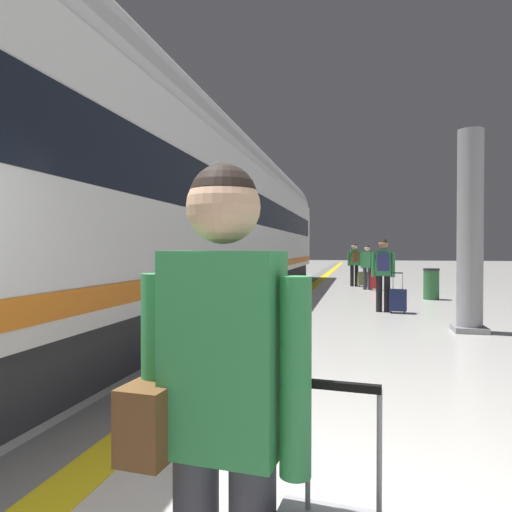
# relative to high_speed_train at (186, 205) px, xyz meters

# --- Properties ---
(safety_line_strip) EXTENTS (0.36, 80.00, 0.01)m
(safety_line_strip) POSITION_rel_high_speed_train_xyz_m (2.19, 1.26, -2.50)
(safety_line_strip) COLOR yellow
(safety_line_strip) RESTS_ON ground
(tactile_edge_band) EXTENTS (0.70, 80.00, 0.01)m
(tactile_edge_band) POSITION_rel_high_speed_train_xyz_m (1.82, 1.26, -2.50)
(tactile_edge_band) COLOR slate
(tactile_edge_band) RESTS_ON ground
(high_speed_train) EXTENTS (2.94, 29.73, 4.97)m
(high_speed_train) POSITION_rel_high_speed_train_xyz_m (0.00, 0.00, 0.00)
(high_speed_train) COLOR #38383D
(high_speed_train) RESTS_ON ground
(traveller_foreground) EXTENTS (0.56, 0.30, 1.74)m
(traveller_foreground) POSITION_rel_high_speed_train_xyz_m (3.54, -8.97, -1.50)
(traveller_foreground) COLOR #383842
(traveller_foreground) RESTS_ON ground
(passenger_near) EXTENTS (0.54, 0.34, 1.72)m
(passenger_near) POSITION_rel_high_speed_train_xyz_m (4.52, 0.96, -1.48)
(passenger_near) COLOR black
(passenger_near) RESTS_ON ground
(suitcase_near) EXTENTS (0.41, 0.29, 0.95)m
(suitcase_near) POSITION_rel_high_speed_train_xyz_m (4.85, 0.79, -2.19)
(suitcase_near) COLOR #19234C
(suitcase_near) RESTS_ON ground
(passenger_mid) EXTENTS (0.52, 0.39, 1.70)m
(passenger_mid) POSITION_rel_high_speed_train_xyz_m (3.80, 8.47, -1.49)
(passenger_mid) COLOR black
(passenger_mid) RESTS_ON ground
(suitcase_mid) EXTENTS (0.44, 0.35, 0.58)m
(suitcase_mid) POSITION_rel_high_speed_train_xyz_m (4.12, 8.35, -2.19)
(suitcase_mid) COLOR #596038
(suitcase_mid) RESTS_ON ground
(passenger_far) EXTENTS (0.47, 0.30, 1.62)m
(passenger_far) POSITION_rel_high_speed_train_xyz_m (4.27, 7.00, -1.56)
(passenger_far) COLOR #383842
(passenger_far) RESTS_ON ground
(suitcase_far) EXTENTS (0.42, 0.31, 1.04)m
(suitcase_far) POSITION_rel_high_speed_train_xyz_m (4.59, 6.83, -2.15)
(suitcase_far) COLOR #A51E1E
(suitcase_far) RESTS_ON ground
(platform_pillar) EXTENTS (0.56, 0.56, 3.60)m
(platform_pillar) POSITION_rel_high_speed_train_xyz_m (5.90, -1.41, -0.78)
(platform_pillar) COLOR gray
(platform_pillar) RESTS_ON ground
(waste_bin) EXTENTS (0.46, 0.46, 0.91)m
(waste_bin) POSITION_rel_high_speed_train_xyz_m (6.04, 4.07, -2.04)
(waste_bin) COLOR #2D6638
(waste_bin) RESTS_ON ground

